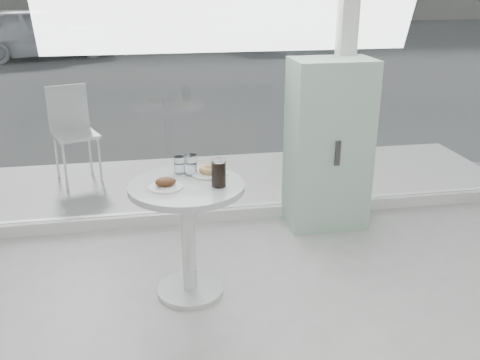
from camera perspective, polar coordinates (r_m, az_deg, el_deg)
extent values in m
cube|color=white|center=(4.65, -0.41, -3.47)|extent=(5.00, 0.12, 0.10)
cube|color=white|center=(4.50, 11.29, 14.56)|extent=(0.14, 0.14, 3.00)
cube|color=white|center=(4.21, -11.17, 12.79)|extent=(3.21, 0.02, 2.60)
cube|color=white|center=(4.84, 20.02, 12.96)|extent=(1.41, 0.02, 2.60)
cylinder|color=silver|center=(3.64, -5.31, -11.55)|extent=(0.44, 0.44, 0.03)
cylinder|color=silver|center=(3.47, -5.51, -6.59)|extent=(0.09, 0.09, 0.70)
cylinder|color=white|center=(3.31, -5.73, -0.73)|extent=(0.72, 0.72, 0.04)
cube|color=beige|center=(5.38, -1.86, -0.26)|extent=(5.60, 1.60, 0.05)
cube|color=#353535|center=(17.30, -7.99, 14.11)|extent=(40.00, 24.00, 0.00)
cube|color=#85AA97|center=(4.39, 9.38, 3.72)|extent=(0.64, 0.43, 1.38)
cube|color=#333333|center=(4.20, 10.37, 2.83)|extent=(0.04, 0.02, 0.20)
cylinder|color=silver|center=(5.38, -18.17, 1.47)|extent=(0.02, 0.02, 0.45)
cylinder|color=silver|center=(5.45, -14.72, 2.10)|extent=(0.02, 0.02, 0.45)
cylinder|color=silver|center=(5.69, -18.98, 2.43)|extent=(0.02, 0.02, 0.45)
cylinder|color=silver|center=(5.77, -15.71, 3.02)|extent=(0.02, 0.02, 0.45)
cube|color=silver|center=(5.50, -17.15, 4.59)|extent=(0.52, 0.52, 0.03)
cube|color=silver|center=(5.63, -17.90, 7.38)|extent=(0.38, 0.16, 0.45)
imported|color=silver|center=(14.97, -20.98, 14.47)|extent=(4.10, 2.72, 1.30)
imported|color=#9C9FA4|center=(17.04, 4.75, 16.67)|extent=(4.82, 3.04, 1.50)
cylinder|color=white|center=(3.25, -7.93, -0.76)|extent=(0.20, 0.20, 0.01)
cube|color=white|center=(3.24, -7.58, -0.63)|extent=(0.10, 0.10, 0.00)
ellipsoid|color=#351B0E|center=(3.24, -7.96, -0.20)|extent=(0.12, 0.10, 0.05)
ellipsoid|color=#351B0E|center=(3.26, -7.36, -0.12)|extent=(0.06, 0.06, 0.03)
cylinder|color=white|center=(3.45, -3.26, 0.69)|extent=(0.23, 0.23, 0.01)
torus|color=tan|center=(3.44, -3.27, 1.09)|extent=(0.14, 0.14, 0.05)
cylinder|color=white|center=(3.47, -6.49, 1.61)|extent=(0.07, 0.07, 0.11)
cylinder|color=white|center=(3.48, -6.47, 1.25)|extent=(0.06, 0.06, 0.06)
cylinder|color=white|center=(3.43, -5.28, 1.61)|extent=(0.08, 0.08, 0.13)
cylinder|color=white|center=(3.44, -5.26, 1.18)|extent=(0.07, 0.07, 0.07)
cylinder|color=white|center=(3.22, -2.29, 0.75)|extent=(0.09, 0.09, 0.17)
cylinder|color=black|center=(3.23, -2.29, 0.63)|extent=(0.08, 0.08, 0.15)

